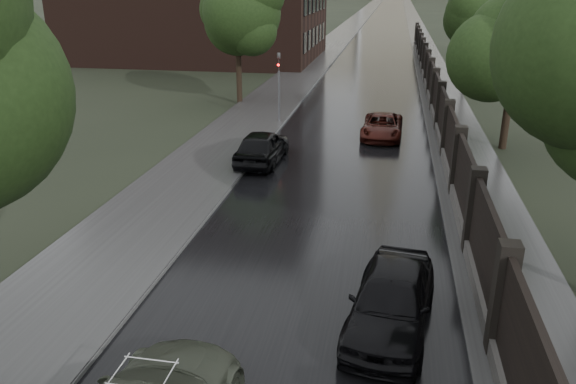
{
  "coord_description": "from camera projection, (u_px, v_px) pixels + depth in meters",
  "views": [
    {
      "loc": [
        1.98,
        -6.05,
        7.75
      ],
      "look_at": [
        -1.03,
        10.19,
        1.5
      ],
      "focal_mm": 35.0,
      "sensor_mm": 36.0,
      "label": 1
    }
  ],
  "objects": [
    {
      "name": "car_right_far",
      "position": [
        382.0,
        126.0,
        29.26
      ],
      "size": [
        2.15,
        4.43,
        1.21
      ],
      "primitive_type": "imported",
      "rotation": [
        0.0,
        0.0,
        -0.03
      ],
      "color": "black",
      "rests_on": "ground"
    },
    {
      "name": "car_right_near",
      "position": [
        391.0,
        300.0,
        13.07
      ],
      "size": [
        2.38,
        4.7,
        1.53
      ],
      "primitive_type": "imported",
      "rotation": [
        0.0,
        0.0,
        -0.13
      ],
      "color": "black",
      "rests_on": "ground"
    },
    {
      "name": "traffic_light",
      "position": [
        279.0,
        82.0,
        31.51
      ],
      "size": [
        0.16,
        0.32,
        4.0
      ],
      "color": "#59595E",
      "rests_on": "ground"
    },
    {
      "name": "hatchback_left",
      "position": [
        262.0,
        146.0,
        25.18
      ],
      "size": [
        1.9,
        4.49,
        1.51
      ],
      "primitive_type": "imported",
      "rotation": [
        0.0,
        0.0,
        3.12
      ],
      "color": "black",
      "rests_on": "ground"
    },
    {
      "name": "road",
      "position": [
        391.0,
        5.0,
        183.35
      ],
      "size": [
        8.0,
        420.0,
        0.02
      ],
      "primitive_type": "cube",
      "color": "black",
      "rests_on": "ground"
    },
    {
      "name": "verge_right",
      "position": [
        409.0,
        5.0,
        182.4
      ],
      "size": [
        3.0,
        420.0,
        0.08
      ],
      "primitive_type": "cube",
      "color": "#2D2D2D",
      "rests_on": "ground"
    },
    {
      "name": "sidewalk_left",
      "position": [
        373.0,
        5.0,
        184.35
      ],
      "size": [
        4.0,
        420.0,
        0.16
      ],
      "primitive_type": "cube",
      "color": "#2D2D2D",
      "rests_on": "ground"
    },
    {
      "name": "tree_right_b",
      "position": [
        517.0,
        45.0,
        25.84
      ],
      "size": [
        4.08,
        4.08,
        7.01
      ],
      "color": "black",
      "rests_on": "ground"
    },
    {
      "name": "fence_right",
      "position": [
        432.0,
        89.0,
        36.94
      ],
      "size": [
        0.45,
        75.72,
        2.7
      ],
      "color": "#383533",
      "rests_on": "ground"
    },
    {
      "name": "tree_right_c",
      "position": [
        471.0,
        20.0,
        42.39
      ],
      "size": [
        4.08,
        4.08,
        7.01
      ],
      "color": "black",
      "rests_on": "ground"
    },
    {
      "name": "tree_left_far",
      "position": [
        237.0,
        22.0,
        35.74
      ],
      "size": [
        4.25,
        4.25,
        7.39
      ],
      "color": "black",
      "rests_on": "ground"
    }
  ]
}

